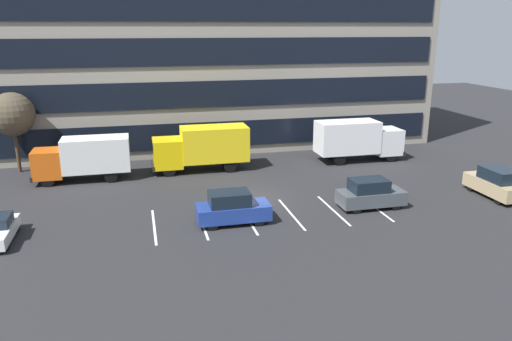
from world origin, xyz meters
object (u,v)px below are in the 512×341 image
Objects in this scene: box_truck_yellow_all at (203,146)px; suv_tan at (496,183)px; box_truck_orange at (84,157)px; suv_navy at (232,208)px; bare_tree at (12,114)px; box_truck_white at (357,138)px; suv_charcoal at (370,194)px.

box_truck_yellow_all is 21.72m from suv_tan.
box_truck_orange is at bearing -176.15° from box_truck_yellow_all.
suv_tan is at bearing 1.17° from suv_navy.
suv_tan is 0.70× the size of bare_tree.
box_truck_white is 1.19× the size of bare_tree.
box_truck_yellow_all is at bearing 129.85° from suv_charcoal.
box_truck_orange is 21.10m from suv_charcoal.
box_truck_orange is at bearing -178.80° from box_truck_white.
box_truck_yellow_all is 14.50m from suv_charcoal.
box_truck_yellow_all is at bearing 90.76° from suv_navy.
box_truck_white is 17.51m from suv_navy.
box_truck_yellow_all reaches higher than suv_navy.
suv_navy is at bearing -50.06° from box_truck_orange.
box_truck_orange is 1.57× the size of suv_tan.
box_truck_yellow_all is 1.71× the size of suv_tan.
box_truck_white is at bearing 115.23° from suv_tan.
suv_navy is at bearing -177.11° from suv_charcoal.
box_truck_yellow_all reaches higher than suv_tan.
box_truck_yellow_all is 1.09× the size of box_truck_orange.
box_truck_orange is 1.11× the size of bare_tree.
box_truck_white is 1.69× the size of suv_tan.
suv_charcoal is 0.66× the size of bare_tree.
bare_tree reaches higher than box_truck_white.
suv_charcoal is 27.82m from bare_tree.
box_truck_white is 13.39m from box_truck_yellow_all.
box_truck_orange is at bearing 150.15° from suv_charcoal.
box_truck_orange is at bearing -34.23° from bare_tree.
box_truck_yellow_all is at bearing -11.97° from bare_tree.
suv_charcoal is (-4.12, -10.96, -1.05)m from box_truck_white.
suv_navy reaches higher than suv_charcoal.
suv_charcoal is 0.94× the size of suv_tan.
suv_charcoal is at bearing 2.89° from suv_navy.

